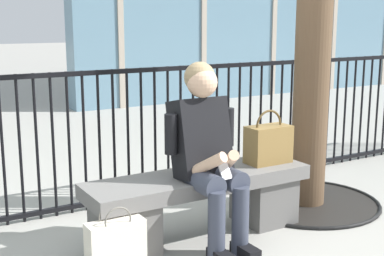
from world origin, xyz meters
TOP-DOWN VIEW (x-y plane):
  - ground_plane at (0.00, 0.00)m, footprint 60.00×60.00m
  - stone_bench at (0.00, 0.00)m, footprint 1.60×0.44m
  - seated_person_with_phone at (-0.02, -0.13)m, footprint 0.52×0.66m
  - handbag_on_bench at (0.58, -0.01)m, footprint 0.33×0.18m
  - shopping_bag at (-0.73, -0.26)m, footprint 0.34×0.13m
  - plaza_railing at (-0.00, 0.90)m, footprint 8.06×0.04m

SIDE VIEW (x-z plane):
  - ground_plane at x=0.00m, z-range 0.00..0.00m
  - shopping_bag at x=-0.73m, z-range -0.04..0.40m
  - stone_bench at x=0.00m, z-range 0.05..0.50m
  - plaza_railing at x=0.00m, z-range 0.01..1.11m
  - handbag_on_bench at x=0.58m, z-range 0.40..0.79m
  - seated_person_with_phone at x=-0.02m, z-range 0.04..1.26m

